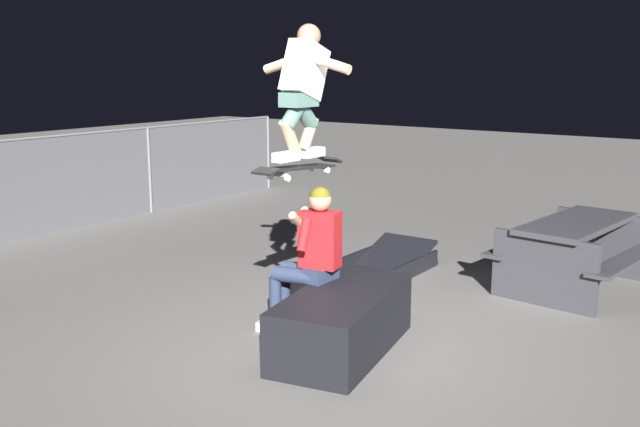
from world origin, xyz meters
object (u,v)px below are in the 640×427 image
object	(u,v)px
ledge_box_main	(342,322)
skateboard	(299,168)
kicker_ramp	(388,265)
person_sitting_on_ledge	(309,252)
picnic_table_back	(576,243)
skater_airborne	(303,85)

from	to	relation	value
ledge_box_main	skateboard	world-z (taller)	skateboard
skateboard	kicker_ramp	bearing A→B (deg)	11.22
person_sitting_on_ledge	kicker_ramp	world-z (taller)	person_sitting_on_ledge
kicker_ramp	picnic_table_back	world-z (taller)	picnic_table_back
kicker_ramp	skater_airborne	bearing A→B (deg)	-168.51
ledge_box_main	skateboard	size ratio (longest dim) A/B	1.52
person_sitting_on_ledge	ledge_box_main	bearing A→B (deg)	-108.29
ledge_box_main	person_sitting_on_ledge	size ratio (longest dim) A/B	1.14
ledge_box_main	skater_airborne	world-z (taller)	skater_airborne
skater_airborne	kicker_ramp	distance (m)	3.14
skateboard	ledge_box_main	bearing A→B (deg)	-95.06
person_sitting_on_ledge	kicker_ramp	distance (m)	2.35
ledge_box_main	kicker_ramp	world-z (taller)	ledge_box_main
kicker_ramp	picnic_table_back	bearing A→B (deg)	-73.83
skateboard	person_sitting_on_ledge	bearing A→B (deg)	-6.43
skater_airborne	kicker_ramp	size ratio (longest dim) A/B	0.95
person_sitting_on_ledge	kicker_ramp	xyz separation A→B (m)	(2.19, 0.47, -0.69)
person_sitting_on_ledge	kicker_ramp	bearing A→B (deg)	12.09
kicker_ramp	person_sitting_on_ledge	bearing A→B (deg)	-167.91
ledge_box_main	picnic_table_back	bearing A→B (deg)	-19.76
picnic_table_back	kicker_ramp	bearing A→B (deg)	106.17
person_sitting_on_ledge	skateboard	distance (m)	0.77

